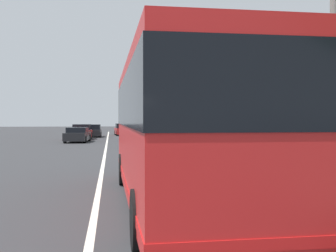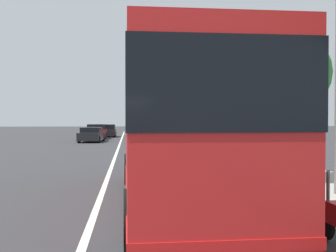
{
  "view_description": "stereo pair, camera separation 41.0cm",
  "coord_description": "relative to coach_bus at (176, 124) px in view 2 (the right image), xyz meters",
  "views": [
    {
      "loc": [
        -0.83,
        -0.37,
        2.14
      ],
      "look_at": [
        8.33,
        -1.67,
        1.97
      ],
      "focal_mm": 42.97,
      "sensor_mm": 36.0,
      "label": 1
    },
    {
      "loc": [
        -0.87,
        -0.78,
        2.14
      ],
      "look_at": [
        8.33,
        -1.67,
        1.97
      ],
      "focal_mm": 42.97,
      "sensor_mm": 36.0,
      "label": 2
    }
  ],
  "objects": [
    {
      "name": "sidewalk_curb",
      "position": [
        1.06,
        -4.67,
        -1.94
      ],
      "size": [
        110.0,
        3.6,
        0.14
      ],
      "primitive_type": "cube",
      "color": "#9E998E",
      "rests_on": "ground"
    },
    {
      "name": "car_side_street",
      "position": [
        27.47,
        4.55,
        -1.36
      ],
      "size": [
        4.54,
        2.23,
        1.34
      ],
      "rotation": [
        0.0,
        0.0,
        3.06
      ],
      "color": "black",
      "rests_on": "ground"
    },
    {
      "name": "roadside_tree_mid_block",
      "position": [
        2.72,
        -3.98,
        1.55
      ],
      "size": [
        2.67,
        2.67,
        4.93
      ],
      "color": "brown",
      "rests_on": "ground"
    },
    {
      "name": "car_oncoming",
      "position": [
        32.45,
        4.51,
        -1.27
      ],
      "size": [
        4.27,
        1.99,
        1.55
      ],
      "rotation": [
        0.0,
        0.0,
        3.11
      ],
      "color": "red",
      "rests_on": "ground"
    },
    {
      "name": "coach_bus",
      "position": [
        0.0,
        0.0,
        0.0
      ],
      "size": [
        10.31,
        2.59,
        3.44
      ],
      "rotation": [
        0.0,
        0.0,
        0.01
      ],
      "color": "red",
      "rests_on": "ground"
    },
    {
      "name": "roadside_tree_far_block",
      "position": [
        22.36,
        -5.05,
        2.6
      ],
      "size": [
        2.56,
        2.56,
        5.94
      ],
      "color": "brown",
      "rests_on": "ground"
    },
    {
      "name": "car_far_distant",
      "position": [
        37.53,
        3.57,
        -1.33
      ],
      "size": [
        4.1,
        1.79,
        1.46
      ],
      "rotation": [
        0.0,
        0.0,
        3.13
      ],
      "color": "black",
      "rests_on": "ground"
    },
    {
      "name": "car_behind_bus",
      "position": [
        42.15,
        0.12,
        -1.31
      ],
      "size": [
        4.52,
        2.0,
        1.51
      ],
      "rotation": [
        0.0,
        0.0,
        0.06
      ],
      "color": "red",
      "rests_on": "ground"
    },
    {
      "name": "lane_divider_line",
      "position": [
        1.06,
        1.92,
        -2.01
      ],
      "size": [
        110.0,
        0.16,
        0.01
      ],
      "primitive_type": "cube",
      "color": "silver",
      "rests_on": "ground"
    }
  ]
}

